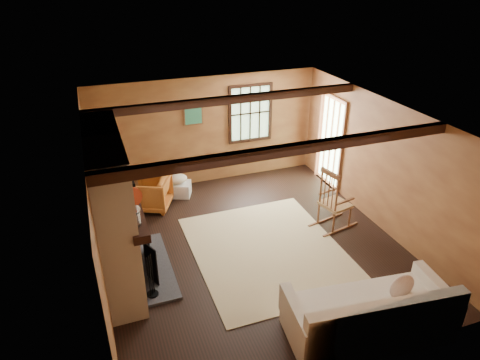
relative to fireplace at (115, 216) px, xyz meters
name	(u,v)px	position (x,y,z in m)	size (l,w,h in m)	color
ground	(253,246)	(2.23, 0.00, -1.10)	(5.50, 5.50, 0.00)	black
room_envelope	(260,155)	(2.45, 0.26, 0.53)	(5.02, 5.52, 2.44)	#A56A3A
fireplace	(115,216)	(0.00, 0.00, 0.00)	(1.02, 2.30, 2.40)	#925638
rug	(267,250)	(2.43, -0.20, -1.10)	(2.50, 3.00, 0.01)	beige
rocking_chair	(334,203)	(3.88, 0.10, -0.60)	(0.95, 0.63, 1.20)	tan
sofa	(370,317)	(2.94, -2.41, -0.79)	(2.26, 1.20, 0.88)	silver
firewood_pile	(119,196)	(0.19, 2.45, -0.97)	(0.71, 0.13, 0.26)	brown
laundry_basket	(179,189)	(1.42, 2.28, -0.95)	(0.50, 0.38, 0.30)	silver
basket_pillow	(178,179)	(1.42, 2.28, -0.71)	(0.39, 0.31, 0.19)	silver
armchair	(151,193)	(0.79, 1.97, -0.76)	(0.73, 0.75, 0.69)	#BF6026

